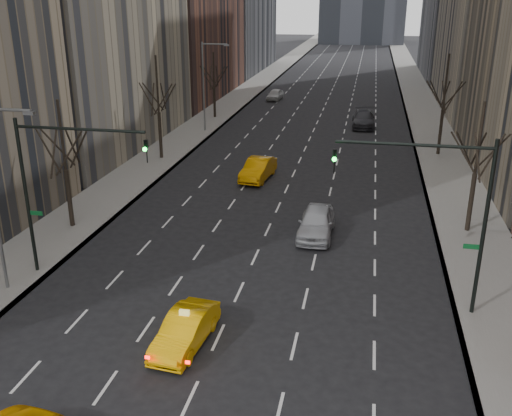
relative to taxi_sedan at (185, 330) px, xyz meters
The scene contains 15 objects.
sidewalk_left 63.78m from the taxi_sedan, 100.01° to the left, with size 4.50×320.00×0.15m, color slate.
sidewalk_right 64.23m from the taxi_sedan, 77.94° to the left, with size 4.50×320.00×0.15m, color slate.
tree_lw_b 15.59m from the taxi_sedan, 135.07° to the left, with size 3.36×3.50×7.82m.
tree_lw_c 29.10m from the taxi_sedan, 112.00° to the left, with size 3.36×3.50×8.74m.
tree_lw_d 46.18m from the taxi_sedan, 103.59° to the left, with size 3.36×3.50×7.36m.
tree_rw_b 20.04m from the taxi_sedan, 48.35° to the left, with size 3.36×3.50×7.82m.
tree_rw_c 35.51m from the taxi_sedan, 68.13° to the left, with size 3.36×3.50×8.74m.
traffic_mast_left 10.43m from the taxi_sedan, 148.83° to the left, with size 6.69×0.39×8.00m.
traffic_mast_right 12.30m from the taxi_sedan, 25.05° to the left, with size 6.69×0.39×8.00m.
streetlight_far 39.33m from the taxi_sedan, 104.35° to the left, with size 2.83×0.22×9.00m.
taxi_sedan is the anchor object (origin of this frame).
silver_sedan_ahead 13.15m from the taxi_sedan, 71.56° to the left, with size 2.01×4.99×1.70m, color #A9AAB1.
far_taxi 22.80m from the taxi_sedan, 93.48° to the left, with size 1.73×4.97×1.64m, color orange.
far_suv_grey 43.96m from the taxi_sedan, 81.77° to the left, with size 2.40×5.91×1.72m, color #2A292E.
far_car_white 58.47m from the taxi_sedan, 95.81° to the left, with size 1.72×4.27×1.45m, color #BBBBBB.
Camera 1 is at (5.59, -11.96, 13.64)m, focal length 40.00 mm.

